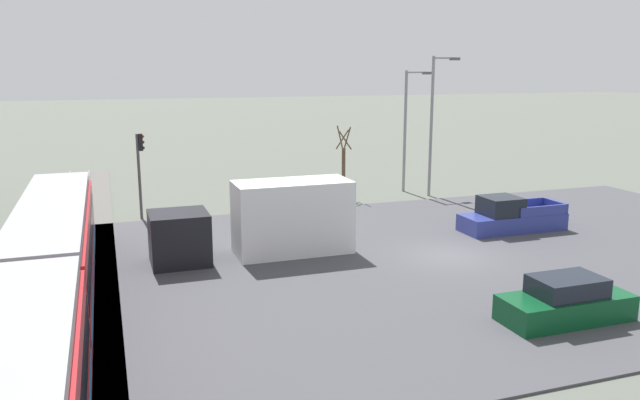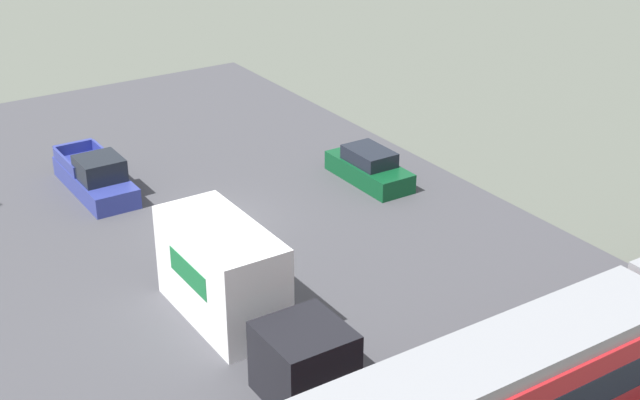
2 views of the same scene
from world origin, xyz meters
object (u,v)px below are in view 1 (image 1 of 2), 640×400
(street_lamp_near_crossing, at_px, (434,118))
(street_lamp_mid_block, at_px, (408,123))
(sedan_car_0, at_px, (566,302))
(pickup_truck, at_px, (510,217))
(light_rail_tram, at_px, (37,319))
(traffic_light_pole, at_px, (140,164))
(box_truck, at_px, (266,222))
(street_tree, at_px, (344,165))

(street_lamp_near_crossing, distance_m, street_lamp_mid_block, 2.20)
(sedan_car_0, bearing_deg, pickup_truck, 152.69)
(light_rail_tram, distance_m, traffic_light_pole, 18.83)
(traffic_light_pole, bearing_deg, pickup_truck, -117.68)
(light_rail_tram, bearing_deg, sedan_car_0, -95.79)
(box_truck, distance_m, pickup_truck, 13.10)
(box_truck, relative_size, street_lamp_near_crossing, 0.98)
(street_lamp_near_crossing, bearing_deg, street_tree, 77.96)
(sedan_car_0, height_order, street_lamp_near_crossing, street_lamp_near_crossing)
(box_truck, distance_m, street_tree, 13.70)
(box_truck, xyz_separation_m, street_tree, (11.08, -8.04, 0.54))
(street_lamp_near_crossing, xyz_separation_m, street_lamp_mid_block, (1.95, 0.90, -0.47))
(box_truck, xyz_separation_m, sedan_car_0, (-10.59, -7.58, -0.90))
(pickup_truck, relative_size, street_lamp_mid_block, 0.67)
(box_truck, relative_size, sedan_car_0, 2.00)
(box_truck, height_order, street_tree, street_tree)
(sedan_car_0, distance_m, traffic_light_pole, 23.68)
(pickup_truck, bearing_deg, sedan_car_0, 152.69)
(light_rail_tram, bearing_deg, street_lamp_near_crossing, -50.23)
(pickup_truck, xyz_separation_m, street_lamp_near_crossing, (9.79, -0.81, 4.44))
(light_rail_tram, distance_m, pickup_truck, 23.55)
(pickup_truck, bearing_deg, box_truck, 90.21)
(box_truck, xyz_separation_m, traffic_light_pole, (9.43, 4.83, 1.54))
(traffic_light_pole, distance_m, street_lamp_near_crossing, 18.83)
(traffic_light_pole, bearing_deg, street_lamp_near_crossing, -88.77)
(pickup_truck, bearing_deg, street_tree, 24.52)
(sedan_car_0, distance_m, street_lamp_near_crossing, 21.85)
(box_truck, height_order, traffic_light_pole, traffic_light_pole)
(light_rail_tram, relative_size, street_lamp_near_crossing, 3.19)
(pickup_truck, relative_size, street_tree, 1.17)
(pickup_truck, bearing_deg, street_lamp_mid_block, 0.41)
(pickup_truck, xyz_separation_m, street_lamp_mid_block, (11.74, 0.08, 3.97))
(sedan_car_0, relative_size, street_tree, 0.95)
(street_lamp_near_crossing, bearing_deg, sedan_car_0, 162.84)
(pickup_truck, distance_m, street_lamp_mid_block, 12.39)
(street_tree, bearing_deg, pickup_truck, -155.48)
(street_lamp_near_crossing, bearing_deg, light_rail_tram, 129.77)
(traffic_light_pole, height_order, street_tree, traffic_light_pole)
(street_tree, bearing_deg, box_truck, 144.05)
(traffic_light_pole, xyz_separation_m, street_lamp_mid_block, (2.35, -17.81, 1.60))
(traffic_light_pole, relative_size, street_lamp_mid_block, 0.59)
(sedan_car_0, xyz_separation_m, street_tree, (21.67, -0.46, 1.44))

